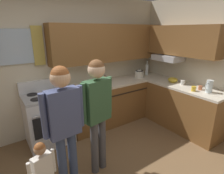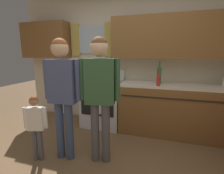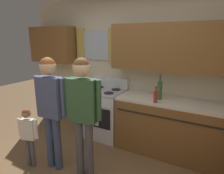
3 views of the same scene
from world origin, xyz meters
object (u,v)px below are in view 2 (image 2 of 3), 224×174
at_px(stove_oven, 103,102).
at_px(adult_holding_child, 62,86).
at_px(bottle_wine_green, 159,75).
at_px(bottle_sauce_red, 158,80).
at_px(small_child, 36,121).
at_px(adult_in_plaid, 100,86).

height_order(stove_oven, adult_holding_child, adult_holding_child).
bearing_deg(bottle_wine_green, bottle_sauce_red, -90.40).
bearing_deg(small_child, adult_holding_child, 25.77).
height_order(bottle_wine_green, small_child, bottle_wine_green).
bearing_deg(adult_in_plaid, bottle_wine_green, 57.78).
bearing_deg(adult_in_plaid, adult_holding_child, -170.48).
distance_m(bottle_wine_green, adult_holding_child, 1.64).
bearing_deg(stove_oven, bottle_wine_green, -2.16).
bearing_deg(small_child, adult_in_plaid, 16.36).
height_order(bottle_sauce_red, adult_in_plaid, adult_in_plaid).
relative_size(stove_oven, small_child, 1.23).
xyz_separation_m(bottle_sauce_red, adult_holding_child, (-1.16, -0.96, 0.02)).
relative_size(bottle_wine_green, adult_holding_child, 0.25).
relative_size(bottle_sauce_red, adult_holding_child, 0.15).
bearing_deg(bottle_wine_green, adult_holding_child, -135.14).
relative_size(bottle_wine_green, adult_in_plaid, 0.24).
distance_m(adult_holding_child, adult_in_plaid, 0.49).
relative_size(stove_oven, bottle_sauce_red, 4.48).
xyz_separation_m(stove_oven, small_child, (-0.43, -1.35, 0.09)).
relative_size(adult_holding_child, adult_in_plaid, 0.99).
bearing_deg(adult_holding_child, adult_in_plaid, 9.52).
xyz_separation_m(bottle_sauce_red, small_child, (-1.48, -1.11, -0.43)).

